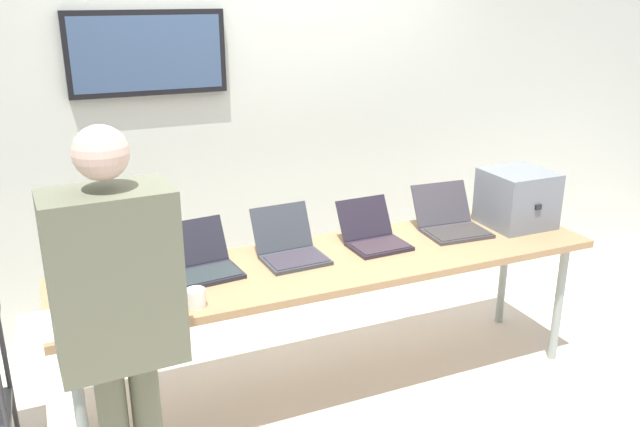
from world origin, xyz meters
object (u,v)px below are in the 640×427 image
laptop_station_2 (290,247)px  workbench (336,268)px  laptop_station_1 (197,263)px  laptop_station_4 (451,221)px  coffee_mug (196,298)px  person (118,308)px  laptop_station_3 (373,235)px  equipment_box (517,198)px  laptop_station_0 (94,280)px

laptop_station_2 → workbench: bearing=-26.6°
laptop_station_1 → laptop_station_4: laptop_station_4 is taller
workbench → coffee_mug: bearing=-162.5°
laptop_station_1 → person: 0.88m
laptop_station_1 → laptop_station_3: 0.97m
equipment_box → laptop_station_4: equipment_box is taller
laptop_station_2 → equipment_box: bearing=-2.6°
laptop_station_2 → laptop_station_3: bearing=-1.0°
laptop_station_3 → coffee_mug: laptop_station_3 is taller
laptop_station_0 → laptop_station_1: size_ratio=0.89×
workbench → equipment_box: 1.21m
laptop_station_2 → laptop_station_3: 0.49m
equipment_box → laptop_station_2: bearing=177.4°
equipment_box → laptop_station_3: size_ratio=1.02×
equipment_box → coffee_mug: 2.01m
person → laptop_station_0: bearing=92.6°
laptop_station_3 → person: bearing=-153.2°
equipment_box → person: bearing=-164.2°
laptop_station_0 → laptop_station_1: 0.48m
equipment_box → person: person is taller
laptop_station_0 → laptop_station_4: laptop_station_4 is taller
workbench → laptop_station_1: (-0.70, 0.11, 0.11)m
laptop_station_0 → laptop_station_1: bearing=1.0°
equipment_box → laptop_station_0: (-2.38, 0.06, -0.11)m
workbench → equipment_box: equipment_box is taller
laptop_station_3 → person: person is taller
laptop_station_4 → laptop_station_1: bearing=180.0°
laptop_station_3 → laptop_station_0: bearing=180.0°
workbench → laptop_station_0: laptop_station_0 is taller
laptop_station_0 → workbench: bearing=-4.8°
laptop_station_2 → coffee_mug: (-0.58, -0.36, -0.01)m
laptop_station_0 → laptop_station_2: 0.97m
coffee_mug → laptop_station_2: bearing=31.6°
laptop_station_2 → coffee_mug: bearing=-148.4°
laptop_station_1 → laptop_station_4: 1.48m
equipment_box → laptop_station_2: equipment_box is taller
laptop_station_4 → equipment_box: bearing=-8.8°
laptop_station_0 → laptop_station_4: (1.97, 0.01, 0.00)m
workbench → laptop_station_4: laptop_station_4 is taller
laptop_station_1 → workbench: bearing=-8.8°
laptop_station_4 → person: person is taller
workbench → laptop_station_0: bearing=175.2°
laptop_station_4 → person: 2.07m
workbench → laptop_station_3: 0.31m
laptop_station_4 → coffee_mug: laptop_station_4 is taller
laptop_station_3 → laptop_station_2: bearing=179.0°
person → coffee_mug: bearing=46.0°
laptop_station_0 → coffee_mug: laptop_station_0 is taller
workbench → laptop_station_2: bearing=153.4°
person → coffee_mug: person is taller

